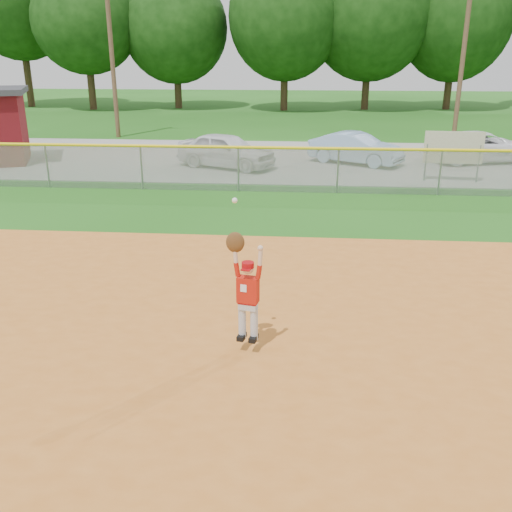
{
  "coord_description": "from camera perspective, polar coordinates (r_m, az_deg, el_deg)",
  "views": [
    {
      "loc": [
        2.18,
        -8.94,
        4.6
      ],
      "look_at": [
        1.38,
        0.61,
        1.1
      ],
      "focal_mm": 40.0,
      "sensor_mm": 36.0,
      "label": 1
    }
  ],
  "objects": [
    {
      "name": "ground",
      "position": [
        10.29,
        -8.02,
        -6.71
      ],
      "size": [
        120.0,
        120.0,
        0.0
      ],
      "primitive_type": "plane",
      "color": "#1C5613",
      "rests_on": "ground"
    },
    {
      "name": "clay_infield",
      "position": [
        7.81,
        -12.92,
        -16.43
      ],
      "size": [
        24.0,
        16.0,
        0.04
      ],
      "primitive_type": "cube",
      "color": "#BA6521",
      "rests_on": "ground"
    },
    {
      "name": "parking_strip",
      "position": [
        25.45,
        -0.22,
        9.7
      ],
      "size": [
        44.0,
        10.0,
        0.03
      ],
      "primitive_type": "cube",
      "color": "gray",
      "rests_on": "ground"
    },
    {
      "name": "car_white_a",
      "position": [
        23.42,
        -3.0,
        10.51
      ],
      "size": [
        4.37,
        3.1,
        1.38
      ],
      "primitive_type": "imported",
      "rotation": [
        0.0,
        0.0,
        1.16
      ],
      "color": "silver",
      "rests_on": "parking_strip"
    },
    {
      "name": "car_blue",
      "position": [
        24.55,
        9.95,
        10.56
      ],
      "size": [
        4.06,
        3.05,
        1.28
      ],
      "primitive_type": "imported",
      "rotation": [
        0.0,
        0.0,
        1.07
      ],
      "color": "#88A9CB",
      "rests_on": "parking_strip"
    },
    {
      "name": "car_white_b",
      "position": [
        26.47,
        21.65,
        10.14
      ],
      "size": [
        4.95,
        3.19,
        1.27
      ],
      "primitive_type": "imported",
      "rotation": [
        0.0,
        0.0,
        1.83
      ],
      "color": "white",
      "rests_on": "parking_strip"
    },
    {
      "name": "sponsor_sign",
      "position": [
        21.9,
        19.14,
        10.07
      ],
      "size": [
        2.06,
        0.21,
        1.83
      ],
      "color": "gray",
      "rests_on": "ground"
    },
    {
      "name": "outfield_fence",
      "position": [
        19.43,
        -1.78,
        9.03
      ],
      "size": [
        40.06,
        0.1,
        1.55
      ],
      "color": "gray",
      "rests_on": "ground"
    },
    {
      "name": "power_lines",
      "position": [
        30.96,
        2.76,
        20.2
      ],
      "size": [
        19.4,
        0.24,
        9.0
      ],
      "color": "#4C3823",
      "rests_on": "ground"
    },
    {
      "name": "tree_line",
      "position": [
        46.95,
        3.57,
        23.62
      ],
      "size": [
        62.37,
        13.0,
        14.43
      ],
      "color": "#422D1C",
      "rests_on": "ground"
    },
    {
      "name": "ballplayer",
      "position": [
        8.82,
        -1.0,
        -3.21
      ],
      "size": [
        0.59,
        0.3,
        2.3
      ],
      "color": "silver",
      "rests_on": "ground"
    }
  ]
}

